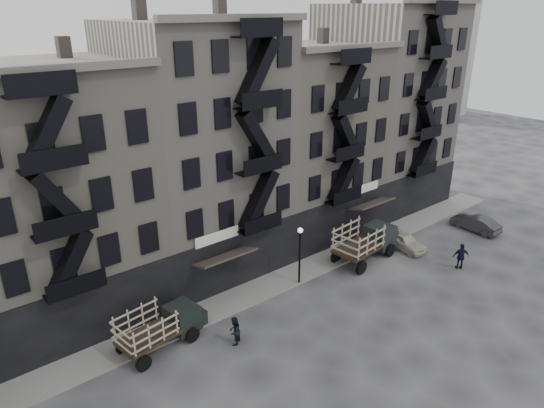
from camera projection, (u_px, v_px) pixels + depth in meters
ground at (291, 318)px, 29.81m from camera, size 140.00×140.00×0.00m
sidewalk at (254, 291)px, 32.48m from camera, size 55.00×2.50×0.15m
building_midwest at (53, 197)px, 28.19m from camera, size 10.00×11.35×16.20m
building_center at (200, 150)px, 33.65m from camera, size 10.00×11.35×18.20m
building_mideast at (305, 141)px, 39.88m from camera, size 10.00×11.35×16.20m
building_east at (384, 108)px, 45.16m from camera, size 10.00×11.35×19.20m
lamp_post at (300, 248)px, 32.38m from camera, size 0.36×0.36×4.28m
stake_truck_west at (160, 324)px, 26.81m from camera, size 5.37×2.72×2.59m
stake_truck_east at (366, 238)px, 36.21m from camera, size 6.19×2.98×3.01m
car_east at (404, 241)px, 38.15m from camera, size 1.79×3.96×1.32m
car_far at (476, 223)px, 41.21m from camera, size 1.51×4.13×1.35m
pedestrian_mid at (234, 331)px, 27.19m from camera, size 1.07×1.01×1.74m
policeman at (461, 256)px, 35.05m from camera, size 1.20×1.13×1.99m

